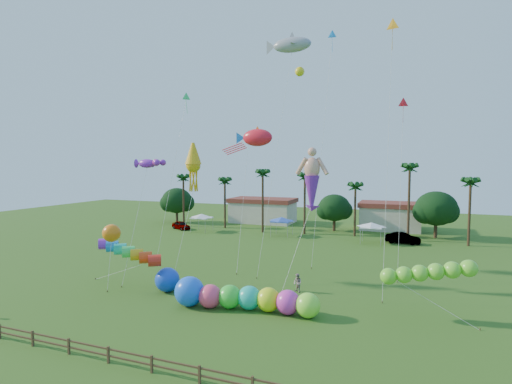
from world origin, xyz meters
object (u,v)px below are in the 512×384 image
(car_a, at_px, (181,225))
(blue_ball, at_px, (167,280))
(caterpillar_inflatable, at_px, (240,297))
(spectator_b, at_px, (298,283))
(car_b, at_px, (403,238))

(car_a, relative_size, blue_ball, 1.91)
(blue_ball, bearing_deg, car_a, 119.76)
(car_a, distance_m, caterpillar_inflatable, 41.05)
(car_a, bearing_deg, spectator_b, -105.16)
(car_b, distance_m, spectator_b, 28.18)
(caterpillar_inflatable, distance_m, blue_ball, 8.13)
(car_b, height_order, blue_ball, blue_ball)
(car_b, relative_size, spectator_b, 2.89)
(car_a, relative_size, car_b, 0.87)
(car_a, bearing_deg, blue_ball, -122.60)
(spectator_b, relative_size, caterpillar_inflatable, 0.14)
(car_a, height_order, car_b, car_b)
(blue_ball, bearing_deg, spectator_b, 20.47)
(car_b, bearing_deg, spectator_b, 168.33)
(caterpillar_inflatable, height_order, blue_ball, caterpillar_inflatable)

